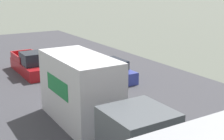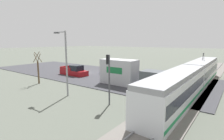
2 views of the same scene
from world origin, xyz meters
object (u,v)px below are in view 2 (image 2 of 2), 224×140
Objects in this scene: light_rail_tram at (192,78)px; street_tree at (38,69)px; box_truck at (126,73)px; pickup_truck at (74,71)px; sedan_car_0 at (111,71)px; traffic_light_pole at (109,73)px; street_lamp_near_crossing at (65,59)px.

street_tree reaches higher than light_rail_tram.
light_rail_tram is 2.97× the size of box_truck.
pickup_truck is (-0.63, -11.93, -0.95)m from box_truck.
light_rail_tram is 15.63m from sedan_car_0.
traffic_light_pole is at bearing 60.26° from pickup_truck.
box_truck is 8.35m from traffic_light_pole.
pickup_truck is 1.16× the size of traffic_light_pole.
light_rail_tram is 4.70× the size of pickup_truck.
pickup_truck is at bearing -93.01° from box_truck.
light_rail_tram is 15.98m from street_lamp_near_crossing.
traffic_light_pole is 5.99m from street_lamp_near_crossing.
box_truck is at bearing -73.63° from light_rail_tram.
box_truck is 8.95m from sedan_car_0.
traffic_light_pole reaches higher than street_tree.
traffic_light_pole reaches higher than light_rail_tram.
traffic_light_pole is at bearing 86.70° from street_tree.
box_truck is at bearing 121.51° from street_tree.
box_truck is (2.45, -8.36, 0.05)m from light_rail_tram.
box_truck is 13.28m from street_tree.
light_rail_tram is at bearing 95.14° from pickup_truck.
sedan_car_0 is at bearing -128.85° from box_truck.
pickup_truck is 13.06m from street_lamp_near_crossing.
light_rail_tram is 11.76m from traffic_light_pole.
sedan_car_0 is at bearing -144.07° from traffic_light_pole.
street_tree reaches higher than sedan_car_0.
sedan_car_0 is (-3.12, -15.28, -0.97)m from light_rail_tram.
box_truck is 1.58× the size of pickup_truck.
pickup_truck is 7.72m from street_tree.
traffic_light_pole is (7.75, 2.73, 1.53)m from box_truck.
street_tree is (12.51, -4.39, 1.46)m from sedan_car_0.
street_lamp_near_crossing is (13.91, 3.79, 3.64)m from sedan_car_0.
street_tree reaches higher than pickup_truck.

